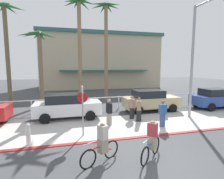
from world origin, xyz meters
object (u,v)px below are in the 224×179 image
(car_white_1, at_px, (67,106))
(pedestrian_2, at_px, (163,115))
(palm_tree_1, at_px, (6,34))
(palm_tree_4, at_px, (106,31))
(palm_tree_2, at_px, (40,48))
(bollard_1, at_px, (28,134))
(car_tan_2, at_px, (150,100))
(pedestrian_0, at_px, (109,113))
(stop_sign_bike_lane, at_px, (83,104))
(pedestrian_3, at_px, (139,111))
(streetlight_curb, at_px, (195,55))
(pedestrian_1, at_px, (132,108))
(cyclist_blue_1, at_px, (152,141))
(car_blue_3, at_px, (217,98))
(palm_tree_3, at_px, (80,29))
(cyclist_red_0, at_px, (102,144))

(car_white_1, height_order, pedestrian_2, car_white_1)
(palm_tree_1, height_order, palm_tree_4, palm_tree_4)
(palm_tree_2, distance_m, car_white_1, 6.75)
(bollard_1, bearing_deg, pedestrian_2, 6.10)
(car_tan_2, distance_m, pedestrian_0, 4.89)
(stop_sign_bike_lane, xyz_separation_m, pedestrian_3, (3.72, 1.55, -0.96))
(streetlight_curb, distance_m, palm_tree_1, 15.26)
(stop_sign_bike_lane, xyz_separation_m, pedestrian_1, (3.51, 2.26, -0.95))
(car_white_1, relative_size, pedestrian_0, 2.73)
(stop_sign_bike_lane, bearing_deg, pedestrian_2, 3.07)
(cyclist_blue_1, height_order, pedestrian_0, pedestrian_0)
(pedestrian_3, bearing_deg, car_blue_3, 13.56)
(stop_sign_bike_lane, distance_m, pedestrian_0, 2.29)
(car_tan_2, height_order, cyclist_blue_1, car_tan_2)
(car_tan_2, bearing_deg, cyclist_blue_1, -115.98)
(palm_tree_1, xyz_separation_m, cyclist_blue_1, (8.00, -11.66, -5.65))
(car_tan_2, bearing_deg, streetlight_curb, -54.14)
(palm_tree_2, distance_m, cyclist_blue_1, 13.08)
(pedestrian_2, bearing_deg, streetlight_curb, 21.63)
(car_blue_3, bearing_deg, pedestrian_0, -167.52)
(bollard_1, bearing_deg, streetlight_curb, 10.81)
(palm_tree_3, bearing_deg, cyclist_blue_1, -81.24)
(car_blue_3, bearing_deg, palm_tree_3, 156.06)
(stop_sign_bike_lane, bearing_deg, palm_tree_3, 85.98)
(pedestrian_3, bearing_deg, stop_sign_bike_lane, -157.34)
(bollard_1, bearing_deg, car_blue_3, 15.71)
(streetlight_curb, relative_size, car_blue_3, 1.70)
(palm_tree_3, xyz_separation_m, car_white_1, (-1.35, -4.99, -6.17))
(stop_sign_bike_lane, xyz_separation_m, streetlight_curb, (7.59, 1.41, 2.60))
(car_tan_2, bearing_deg, bollard_1, -151.28)
(stop_sign_bike_lane, xyz_separation_m, pedestrian_0, (1.67, 1.26, -0.94))
(palm_tree_3, distance_m, pedestrian_1, 9.29)
(palm_tree_2, xyz_separation_m, cyclist_blue_1, (5.26, -11.11, -4.47))
(car_blue_3, bearing_deg, pedestrian_3, -166.44)
(cyclist_blue_1, bearing_deg, car_white_1, 115.93)
(stop_sign_bike_lane, height_order, pedestrian_3, stop_sign_bike_lane)
(pedestrian_0, bearing_deg, palm_tree_2, 123.61)
(cyclist_red_0, relative_size, pedestrian_0, 1.00)
(streetlight_curb, height_order, pedestrian_1, streetlight_curb)
(stop_sign_bike_lane, xyz_separation_m, car_white_1, (-0.76, 3.42, -0.81))
(cyclist_blue_1, bearing_deg, palm_tree_1, 124.46)
(palm_tree_3, xyz_separation_m, car_tan_2, (5.14, -4.42, -6.17))
(car_blue_3, xyz_separation_m, pedestrian_0, (-10.03, -2.22, -0.13))
(palm_tree_4, height_order, pedestrian_1, palm_tree_4)
(palm_tree_3, bearing_deg, palm_tree_1, 177.36)
(stop_sign_bike_lane, height_order, palm_tree_3, palm_tree_3)
(car_tan_2, bearing_deg, pedestrian_3, -129.49)
(stop_sign_bike_lane, relative_size, bollard_1, 2.56)
(car_tan_2, bearing_deg, cyclist_red_0, -128.10)
(palm_tree_1, relative_size, car_white_1, 2.03)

